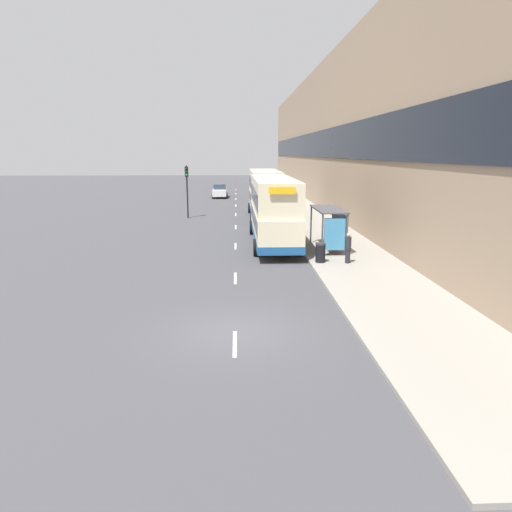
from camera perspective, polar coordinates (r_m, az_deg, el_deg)
ground_plane at (r=15.51m, az=-2.65°, el=-9.49°), size 220.00×220.00×0.00m
pavement at (r=53.55m, az=4.48°, el=6.52°), size 5.00×93.00×0.14m
terrace_facade at (r=53.89m, az=8.97°, el=14.39°), size 3.10×93.00×15.07m
lane_mark_0 at (r=14.63m, az=-2.66°, el=-10.88°), size 0.12×2.00×0.01m
lane_mark_1 at (r=21.90m, az=-2.60°, el=-2.78°), size 0.12×2.00×0.01m
lane_mark_2 at (r=29.38m, az=-2.57°, el=1.25°), size 0.12×2.00×0.01m
lane_mark_3 at (r=36.95m, az=-2.56°, el=3.63°), size 0.12×2.00×0.01m
lane_mark_4 at (r=44.57m, az=-2.55°, el=5.20°), size 0.12×2.00×0.01m
lane_mark_5 at (r=52.21m, az=-2.54°, el=6.31°), size 0.12×2.00×0.01m
lane_mark_6 at (r=59.86m, az=-2.53°, el=7.14°), size 0.12×2.00×0.01m
lane_mark_7 at (r=67.52m, az=-2.53°, el=7.78°), size 0.12×2.00×0.01m
lane_mark_8 at (r=75.19m, az=-2.52°, el=8.29°), size 0.12×2.00×0.01m
bus_shelter at (r=27.59m, az=9.49°, el=4.27°), size 1.60×4.20×2.48m
double_decker_bus_near at (r=29.69m, az=2.19°, el=5.83°), size 2.85×11.34×4.30m
double_decker_bus_ahead at (r=42.13m, az=1.09°, el=7.89°), size 2.85×10.49×4.30m
car_0 at (r=61.89m, az=-4.55°, el=8.11°), size 2.00×4.48×1.80m
pedestrian_at_shelter at (r=24.60m, az=11.43°, el=1.02°), size 0.32×0.32×1.62m
pedestrian_1 at (r=32.51m, az=5.28°, el=4.04°), size 0.32×0.32×1.62m
litter_bin at (r=24.59m, az=8.06°, el=0.43°), size 0.55×0.55×1.05m
traffic_light_far_kerb at (r=42.34m, az=-8.63°, el=9.02°), size 0.30×0.32×4.76m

